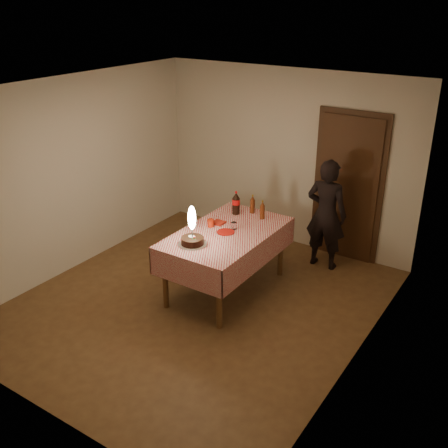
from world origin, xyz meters
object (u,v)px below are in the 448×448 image
at_px(red_plate, 226,232).
at_px(cola_bottle, 236,203).
at_px(dining_table, 226,240).
at_px(amber_bottle_left, 253,204).
at_px(clear_cup, 234,226).
at_px(birthday_cake, 192,235).
at_px(red_cup, 211,223).
at_px(photographer, 326,214).
at_px(amber_bottle_right, 262,210).

xyz_separation_m(red_plate, cola_bottle, (-0.21, 0.57, 0.15)).
relative_size(dining_table, amber_bottle_left, 6.75).
height_order(dining_table, amber_bottle_left, amber_bottle_left).
distance_m(dining_table, clear_cup, 0.20).
distance_m(birthday_cake, cola_bottle, 1.07).
height_order(birthday_cake, cola_bottle, birthday_cake).
relative_size(red_cup, cola_bottle, 0.31).
distance_m(red_plate, cola_bottle, 0.63).
xyz_separation_m(red_cup, photographer, (1.01, 1.30, -0.10)).
bearing_deg(clear_cup, dining_table, -106.77).
bearing_deg(birthday_cake, dining_table, 74.81).
distance_m(dining_table, amber_bottle_right, 0.66).
height_order(clear_cup, cola_bottle, cola_bottle).
distance_m(cola_bottle, amber_bottle_right, 0.38).
distance_m(birthday_cake, photographer, 2.05).
height_order(red_plate, amber_bottle_right, amber_bottle_right).
bearing_deg(birthday_cake, red_cup, 101.44).
bearing_deg(dining_table, cola_bottle, 110.47).
bearing_deg(clear_cup, amber_bottle_left, 97.50).
bearing_deg(amber_bottle_right, red_cup, -125.49).
bearing_deg(red_plate, amber_bottle_left, 93.70).
relative_size(dining_table, amber_bottle_right, 6.75).
bearing_deg(birthday_cake, clear_cup, 74.51).
height_order(cola_bottle, amber_bottle_right, cola_bottle).
relative_size(birthday_cake, cola_bottle, 1.51).
bearing_deg(red_plate, photographer, 60.54).
bearing_deg(red_plate, clear_cup, 77.70).
height_order(birthday_cake, amber_bottle_left, birthday_cake).
height_order(cola_bottle, amber_bottle_left, cola_bottle).
height_order(dining_table, amber_bottle_right, amber_bottle_right).
xyz_separation_m(clear_cup, photographer, (0.73, 1.20, -0.10)).
relative_size(birthday_cake, red_plate, 2.18).
bearing_deg(red_plate, red_cup, 171.38).
distance_m(clear_cup, photographer, 1.40).
relative_size(dining_table, red_plate, 7.82).
relative_size(clear_cup, photographer, 0.06).
bearing_deg(red_cup, clear_cup, 19.62).
height_order(amber_bottle_right, photographer, photographer).
bearing_deg(amber_bottle_left, red_cup, -106.61).
bearing_deg(photographer, red_plate, -119.46).
relative_size(red_plate, clear_cup, 2.44).
bearing_deg(amber_bottle_right, birthday_cake, -105.45).
bearing_deg(photographer, cola_bottle, -141.62).
relative_size(red_plate, red_cup, 2.20).
distance_m(birthday_cake, amber_bottle_right, 1.15).
height_order(birthday_cake, red_plate, birthday_cake).
xyz_separation_m(dining_table, birthday_cake, (-0.14, -0.51, 0.23)).
bearing_deg(clear_cup, photographer, 58.83).
xyz_separation_m(birthday_cake, amber_bottle_right, (0.31, 1.11, -0.00)).
xyz_separation_m(amber_bottle_right, photographer, (0.59, 0.72, -0.17)).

